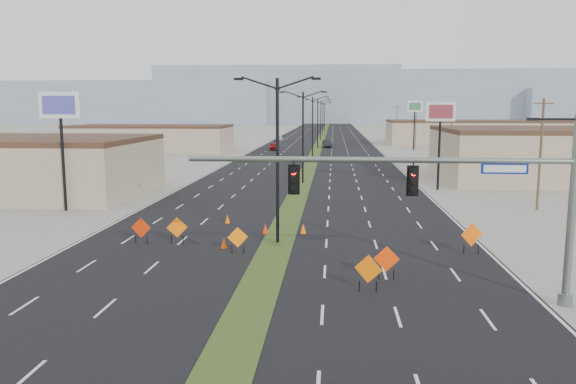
# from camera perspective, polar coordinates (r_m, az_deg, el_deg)

# --- Properties ---
(ground) EXTENTS (600.00, 600.00, 0.00)m
(ground) POSITION_cam_1_polar(r_m,az_deg,el_deg) (23.37, -4.04, -12.15)
(ground) COLOR gray
(ground) RESTS_ON ground
(road_surface) EXTENTS (25.00, 400.00, 0.02)m
(road_surface) POSITION_cam_1_polar(r_m,az_deg,el_deg) (121.93, 3.07, 4.65)
(road_surface) COLOR black
(road_surface) RESTS_ON ground
(median_strip) EXTENTS (2.00, 400.00, 0.04)m
(median_strip) POSITION_cam_1_polar(r_m,az_deg,el_deg) (121.93, 3.07, 4.65)
(median_strip) COLOR #2B4318
(median_strip) RESTS_ON ground
(building_sw_far) EXTENTS (30.00, 14.00, 4.50)m
(building_sw_far) POSITION_cam_1_polar(r_m,az_deg,el_deg) (112.48, -13.74, 5.24)
(building_sw_far) COLOR tan
(building_sw_far) RESTS_ON ground
(building_se_far) EXTENTS (44.00, 16.00, 5.00)m
(building_se_far) POSITION_cam_1_polar(r_m,az_deg,el_deg) (136.20, 19.47, 5.64)
(building_se_far) COLOR tan
(building_se_far) RESTS_ON ground
(mesa_west) EXTENTS (180.00, 50.00, 22.00)m
(mesa_west) POSITION_cam_1_polar(r_m,az_deg,el_deg) (325.87, -17.80, 8.62)
(mesa_west) COLOR #8692A6
(mesa_west) RESTS_ON ground
(mesa_center) EXTENTS (220.00, 50.00, 28.00)m
(mesa_center) POSITION_cam_1_polar(r_m,az_deg,el_deg) (323.73, 11.30, 9.40)
(mesa_center) COLOR #8692A6
(mesa_center) RESTS_ON ground
(mesa_backdrop) EXTENTS (140.00, 50.00, 32.00)m
(mesa_backdrop) POSITION_cam_1_polar(r_m,az_deg,el_deg) (343.32, -0.94, 9.83)
(mesa_backdrop) COLOR #8692A6
(mesa_backdrop) RESTS_ON ground
(signal_mast) EXTENTS (16.30, 0.60, 8.00)m
(signal_mast) POSITION_cam_1_polar(r_m,az_deg,el_deg) (24.41, 16.86, 0.02)
(signal_mast) COLOR slate
(signal_mast) RESTS_ON ground
(streetlight_0) EXTENTS (5.15, 0.24, 10.02)m
(streetlight_0) POSITION_cam_1_polar(r_m,az_deg,el_deg) (33.89, -1.08, 3.75)
(streetlight_0) COLOR black
(streetlight_0) RESTS_ON ground
(streetlight_1) EXTENTS (5.15, 0.24, 10.02)m
(streetlight_1) POSITION_cam_1_polar(r_m,az_deg,el_deg) (61.76, 1.52, 5.91)
(streetlight_1) COLOR black
(streetlight_1) RESTS_ON ground
(streetlight_2) EXTENTS (5.15, 0.24, 10.02)m
(streetlight_2) POSITION_cam_1_polar(r_m,az_deg,el_deg) (89.71, 2.51, 6.72)
(streetlight_2) COLOR black
(streetlight_2) RESTS_ON ground
(streetlight_3) EXTENTS (5.15, 0.24, 10.02)m
(streetlight_3) POSITION_cam_1_polar(r_m,az_deg,el_deg) (117.69, 3.03, 7.15)
(streetlight_3) COLOR black
(streetlight_3) RESTS_ON ground
(streetlight_4) EXTENTS (5.15, 0.24, 10.02)m
(streetlight_4) POSITION_cam_1_polar(r_m,az_deg,el_deg) (145.67, 3.35, 7.41)
(streetlight_4) COLOR black
(streetlight_4) RESTS_ON ground
(streetlight_5) EXTENTS (5.15, 0.24, 10.02)m
(streetlight_5) POSITION_cam_1_polar(r_m,az_deg,el_deg) (173.66, 3.57, 7.59)
(streetlight_5) COLOR black
(streetlight_5) RESTS_ON ground
(streetlight_6) EXTENTS (5.15, 0.24, 10.02)m
(streetlight_6) POSITION_cam_1_polar(r_m,az_deg,el_deg) (201.65, 3.73, 7.72)
(streetlight_6) COLOR black
(streetlight_6) RESTS_ON ground
(utility_pole_0) EXTENTS (1.60, 0.20, 9.00)m
(utility_pole_0) POSITION_cam_1_polar(r_m,az_deg,el_deg) (49.61, 24.27, 3.65)
(utility_pole_0) COLOR #4C3823
(utility_pole_0) RESTS_ON ground
(utility_pole_1) EXTENTS (1.60, 0.20, 9.00)m
(utility_pole_1) POSITION_cam_1_polar(r_m,az_deg,el_deg) (83.36, 16.24, 5.74)
(utility_pole_1) COLOR #4C3823
(utility_pole_1) RESTS_ON ground
(utility_pole_2) EXTENTS (1.60, 0.20, 9.00)m
(utility_pole_2) POSITION_cam_1_polar(r_m,az_deg,el_deg) (117.84, 12.85, 6.59)
(utility_pole_2) COLOR #4C3823
(utility_pole_2) RESTS_ON ground
(utility_pole_3) EXTENTS (1.60, 0.20, 9.00)m
(utility_pole_3) POSITION_cam_1_polar(r_m,az_deg,el_deg) (152.55, 10.99, 7.04)
(utility_pole_3) COLOR #4C3823
(utility_pole_3) RESTS_ON ground
(car_left) EXTENTS (2.25, 4.45, 1.45)m
(car_left) POSITION_cam_1_polar(r_m,az_deg,el_deg) (111.36, -1.46, 4.66)
(car_left) COLOR maroon
(car_left) RESTS_ON ground
(car_mid) EXTENTS (2.23, 4.83, 1.53)m
(car_mid) POSITION_cam_1_polar(r_m,az_deg,el_deg) (119.02, 4.00, 4.91)
(car_mid) COLOR black
(car_mid) RESTS_ON ground
(car_far) EXTENTS (2.38, 4.67, 1.30)m
(car_far) POSITION_cam_1_polar(r_m,az_deg,el_deg) (141.83, -0.90, 5.47)
(car_far) COLOR silver
(car_far) RESTS_ON ground
(construction_sign_0) EXTENTS (1.22, 0.41, 1.68)m
(construction_sign_0) POSITION_cam_1_polar(r_m,az_deg,el_deg) (34.87, -11.20, -3.65)
(construction_sign_0) COLOR #FF6A05
(construction_sign_0) RESTS_ON ground
(construction_sign_1) EXTENTS (1.23, 0.14, 1.64)m
(construction_sign_1) POSITION_cam_1_polar(r_m,az_deg,el_deg) (35.37, -14.71, -3.63)
(construction_sign_1) COLOR red
(construction_sign_1) RESTS_ON ground
(construction_sign_2) EXTENTS (1.13, 0.39, 1.56)m
(construction_sign_2) POSITION_cam_1_polar(r_m,az_deg,el_deg) (32.10, -5.13, -4.70)
(construction_sign_2) COLOR orange
(construction_sign_2) RESTS_ON ground
(construction_sign_3) EXTENTS (1.22, 0.54, 1.74)m
(construction_sign_3) POSITION_cam_1_polar(r_m,az_deg,el_deg) (25.69, 8.15, -7.88)
(construction_sign_3) COLOR #F76805
(construction_sign_3) RESTS_ON ground
(construction_sign_4) EXTENTS (1.25, 0.12, 1.66)m
(construction_sign_4) POSITION_cam_1_polar(r_m,az_deg,el_deg) (27.67, 9.98, -6.83)
(construction_sign_4) COLOR #FF3E05
(construction_sign_4) RESTS_ON ground
(construction_sign_5) EXTENTS (1.30, 0.54, 1.84)m
(construction_sign_5) POSITION_cam_1_polar(r_m,az_deg,el_deg) (33.52, 18.16, -4.23)
(construction_sign_5) COLOR #FF5805
(construction_sign_5) RESTS_ON ground
(cone_0) EXTENTS (0.45, 0.45, 0.66)m
(cone_0) POSITION_cam_1_polar(r_m,az_deg,el_deg) (33.61, -6.53, -5.15)
(cone_0) COLOR #D73D04
(cone_0) RESTS_ON ground
(cone_1) EXTENTS (0.50, 0.50, 0.69)m
(cone_1) POSITION_cam_1_polar(r_m,az_deg,el_deg) (37.10, -2.32, -3.77)
(cone_1) COLOR red
(cone_1) RESTS_ON ground
(cone_2) EXTENTS (0.47, 0.47, 0.67)m
(cone_2) POSITION_cam_1_polar(r_m,az_deg,el_deg) (37.23, 1.56, -3.74)
(cone_2) COLOR #FF6D05
(cone_2) RESTS_ON ground
(cone_3) EXTENTS (0.51, 0.51, 0.66)m
(cone_3) POSITION_cam_1_polar(r_m,az_deg,el_deg) (40.70, -6.17, -2.73)
(cone_3) COLOR #E26204
(cone_3) RESTS_ON ground
(pole_sign_west) EXTENTS (3.11, 0.96, 9.52)m
(pole_sign_west) POSITION_cam_1_polar(r_m,az_deg,el_deg) (48.28, -22.13, 7.35)
(pole_sign_west) COLOR black
(pole_sign_west) RESTS_ON ground
(pole_sign_east_near) EXTENTS (2.91, 0.65, 8.86)m
(pole_sign_east_near) POSITION_cam_1_polar(r_m,az_deg,el_deg) (58.59, 15.22, 7.20)
(pole_sign_east_near) COLOR black
(pole_sign_east_near) RESTS_ON ground
(pole_sign_east_far) EXTENTS (3.10, 1.21, 9.59)m
(pole_sign_east_far) POSITION_cam_1_polar(r_m,az_deg,el_deg) (112.84, 12.75, 8.12)
(pole_sign_east_far) COLOR black
(pole_sign_east_far) RESTS_ON ground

